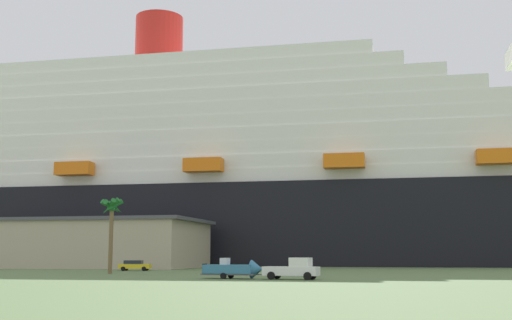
% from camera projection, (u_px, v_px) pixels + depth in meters
% --- Properties ---
extents(ground_plane, '(600.00, 600.00, 0.00)m').
position_uv_depth(ground_plane, '(286.00, 268.00, 112.78)').
color(ground_plane, '#567042').
extents(cruise_ship, '(245.68, 41.24, 64.80)m').
position_uv_depth(cruise_ship, '(270.00, 182.00, 145.55)').
color(cruise_ship, black).
rests_on(cruise_ship, ground_plane).
extents(terminal_building, '(51.54, 25.70, 8.81)m').
position_uv_depth(terminal_building, '(69.00, 244.00, 119.81)').
color(terminal_building, '#B7A88C').
rests_on(terminal_building, ground_plane).
extents(pickup_truck, '(5.85, 2.98, 2.20)m').
position_uv_depth(pickup_truck, '(293.00, 269.00, 64.55)').
color(pickup_truck, white).
rests_on(pickup_truck, ground_plane).
extents(small_boat_on_trailer, '(7.37, 3.02, 2.15)m').
position_uv_depth(small_boat_on_trailer, '(236.00, 269.00, 66.52)').
color(small_boat_on_trailer, '#595960').
rests_on(small_boat_on_trailer, ground_plane).
extents(palm_tree, '(3.18, 3.04, 9.88)m').
position_uv_depth(palm_tree, '(112.00, 212.00, 83.99)').
color(palm_tree, brown).
rests_on(palm_tree, ground_plane).
extents(parked_car_yellow_taxi, '(4.97, 2.62, 1.58)m').
position_uv_depth(parked_car_yellow_taxi, '(135.00, 265.00, 97.08)').
color(parked_car_yellow_taxi, yellow).
rests_on(parked_car_yellow_taxi, ground_plane).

